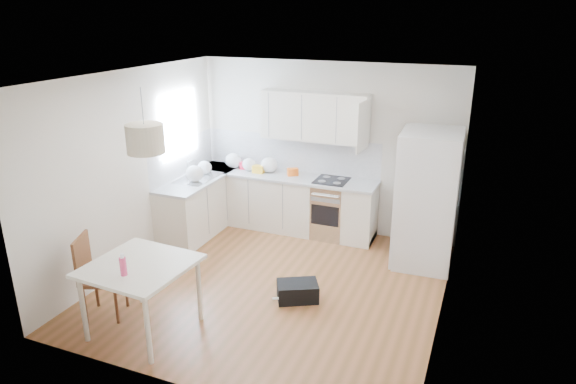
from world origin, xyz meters
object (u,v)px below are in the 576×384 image
at_px(refrigerator, 428,199).
at_px(dining_chair, 103,277).
at_px(dining_table, 140,272).
at_px(gym_bag, 298,291).

xyz_separation_m(refrigerator, dining_chair, (-3.26, -2.81, -0.45)).
relative_size(dining_table, gym_bag, 2.23).
relative_size(refrigerator, dining_chair, 1.89).
height_order(refrigerator, dining_table, refrigerator).
relative_size(dining_table, dining_chair, 1.10).
xyz_separation_m(refrigerator, gym_bag, (-1.30, -1.66, -0.84)).
distance_m(refrigerator, dining_table, 3.94).
distance_m(dining_table, gym_bag, 1.94).
bearing_deg(dining_table, gym_bag, 46.19).
height_order(refrigerator, dining_chair, refrigerator).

